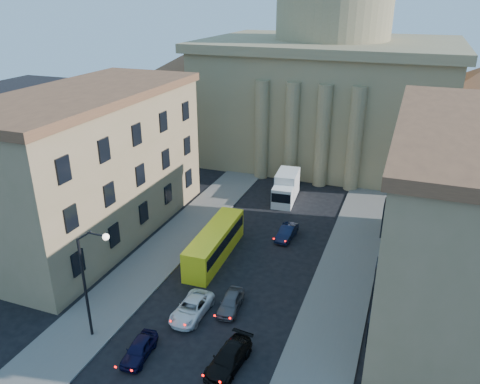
% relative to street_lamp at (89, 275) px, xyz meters
% --- Properties ---
extents(sidewalk_left, '(5.00, 60.00, 0.15)m').
position_rel_street_lamp_xyz_m(sidewalk_left, '(-1.53, 10.00, -5.21)').
color(sidewalk_left, '#615E58').
rests_on(sidewalk_left, ground).
extents(sidewalk_right, '(5.00, 60.00, 0.15)m').
position_rel_street_lamp_xyz_m(sidewalk_right, '(15.47, 10.00, -5.21)').
color(sidewalk_right, '#615E58').
rests_on(sidewalk_right, ground).
extents(church, '(68.02, 28.76, 36.60)m').
position_rel_street_lamp_xyz_m(church, '(6.97, 47.47, 6.59)').
color(church, '#847551').
rests_on(church, ground).
extents(building_left, '(11.60, 26.60, 14.70)m').
position_rel_street_lamp_xyz_m(building_left, '(-10.03, 14.00, 2.14)').
color(building_left, '#987C59').
rests_on(building_left, ground).
extents(building_right, '(11.60, 26.60, 14.70)m').
position_rel_street_lamp_xyz_m(building_right, '(23.97, 14.00, 2.14)').
color(building_right, '#987C59').
rests_on(building_right, ground).
extents(street_lamp, '(2.62, 0.44, 8.83)m').
position_rel_street_lamp_xyz_m(street_lamp, '(0.00, 0.00, 0.00)').
color(street_lamp, black).
rests_on(street_lamp, ground).
extents(car_left_near, '(1.80, 3.77, 1.24)m').
position_rel_street_lamp_xyz_m(car_left_near, '(3.84, -0.60, -4.66)').
color(car_left_near, black).
rests_on(car_left_near, ground).
extents(car_left_mid, '(2.19, 4.65, 1.28)m').
position_rel_street_lamp_xyz_m(car_left_mid, '(5.24, 4.68, -4.64)').
color(car_left_mid, white).
rests_on(car_left_mid, ground).
extents(car_right_mid, '(2.31, 4.71, 1.32)m').
position_rel_street_lamp_xyz_m(car_right_mid, '(9.91, 0.68, -4.63)').
color(car_right_mid, black).
rests_on(car_right_mid, ground).
extents(car_right_far, '(1.87, 3.89, 1.28)m').
position_rel_street_lamp_xyz_m(car_right_far, '(7.77, 6.46, -4.65)').
color(car_right_far, '#4F5055').
rests_on(car_right_far, ground).
extents(car_right_distant, '(1.61, 3.98, 1.28)m').
position_rel_street_lamp_xyz_m(car_right_distant, '(8.84, 19.27, -4.64)').
color(car_right_distant, black).
rests_on(car_right_distant, ground).
extents(city_bus, '(2.68, 10.18, 2.85)m').
position_rel_street_lamp_xyz_m(city_bus, '(3.47, 13.34, -3.76)').
color(city_bus, yellow).
rests_on(city_bus, ground).
extents(box_truck, '(2.86, 6.20, 3.31)m').
position_rel_street_lamp_xyz_m(box_truck, '(6.16, 28.48, -3.72)').
color(box_truck, white).
rests_on(box_truck, ground).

